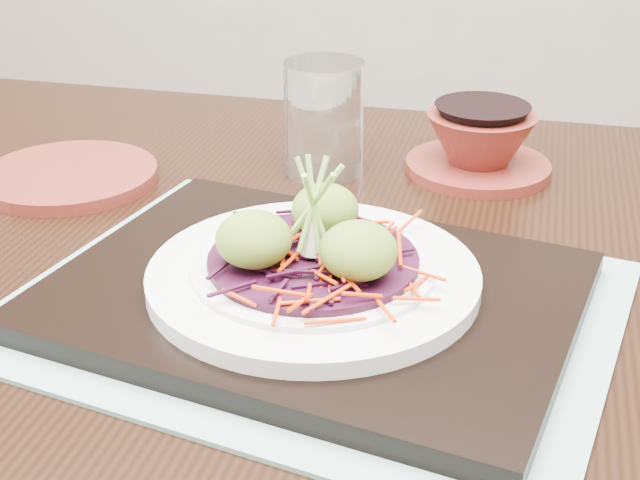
% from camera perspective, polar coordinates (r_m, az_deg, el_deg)
% --- Properties ---
extents(dining_table, '(1.32, 0.89, 0.82)m').
position_cam_1_polar(dining_table, '(0.72, -1.30, -10.54)').
color(dining_table, black).
rests_on(dining_table, ground).
extents(placemat, '(0.46, 0.39, 0.00)m').
position_cam_1_polar(placemat, '(0.63, -0.42, -4.26)').
color(placemat, '#81A79C').
rests_on(placemat, dining_table).
extents(serving_tray, '(0.40, 0.33, 0.02)m').
position_cam_1_polar(serving_tray, '(0.63, -0.43, -3.49)').
color(serving_tray, black).
rests_on(serving_tray, placemat).
extents(white_plate, '(0.23, 0.23, 0.02)m').
position_cam_1_polar(white_plate, '(0.62, -0.43, -2.23)').
color(white_plate, silver).
rests_on(white_plate, serving_tray).
extents(cabbage_bed, '(0.15, 0.15, 0.01)m').
position_cam_1_polar(cabbage_bed, '(0.61, -0.43, -1.27)').
color(cabbage_bed, black).
rests_on(cabbage_bed, white_plate).
extents(carrot_julienne, '(0.18, 0.18, 0.01)m').
position_cam_1_polar(carrot_julienne, '(0.61, -0.44, -0.67)').
color(carrot_julienne, red).
rests_on(carrot_julienne, cabbage_bed).
extents(guacamole_scoops, '(0.13, 0.11, 0.04)m').
position_cam_1_polar(guacamole_scoops, '(0.60, -0.45, 0.44)').
color(guacamole_scoops, olive).
rests_on(guacamole_scoops, cabbage_bed).
extents(scallion_garnish, '(0.05, 0.05, 0.08)m').
position_cam_1_polar(scallion_garnish, '(0.60, -0.45, 2.00)').
color(scallion_garnish, '#85BF4C').
rests_on(scallion_garnish, cabbage_bed).
extents(terracotta_side_plate, '(0.21, 0.21, 0.01)m').
position_cam_1_polar(terracotta_side_plate, '(0.87, -15.75, 3.97)').
color(terracotta_side_plate, '#5C1C16').
rests_on(terracotta_side_plate, dining_table).
extents(water_glass, '(0.08, 0.08, 0.11)m').
position_cam_1_polar(water_glass, '(0.85, 0.26, 7.81)').
color(water_glass, white).
rests_on(water_glass, dining_table).
extents(terracotta_bowl_set, '(0.18, 0.18, 0.06)m').
position_cam_1_polar(terracotta_bowl_set, '(0.87, 10.17, 5.92)').
color(terracotta_bowl_set, '#5C1C16').
rests_on(terracotta_bowl_set, dining_table).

